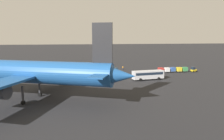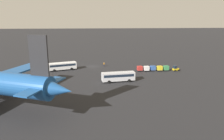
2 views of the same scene
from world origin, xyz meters
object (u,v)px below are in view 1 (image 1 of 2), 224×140
object	(u,v)px
cargo_cart_yellow	(179,69)
cargo_cart_blue	(173,69)
worker_person	(123,68)
cargo_cart_green	(185,69)
cargo_cart_white	(167,70)
shuttle_bus_near	(85,69)
baggage_tug	(194,70)
airplane	(25,72)
cargo_cart_red	(161,70)
shuttle_bus_far	(148,74)

from	to	relation	value
cargo_cart_yellow	cargo_cart_blue	distance (m)	2.64
worker_person	cargo_cart_blue	size ratio (longest dim) A/B	0.80
cargo_cart_green	cargo_cart_white	distance (m)	7.85
shuttle_bus_near	baggage_tug	distance (m)	44.90
airplane	cargo_cart_red	size ratio (longest dim) A/B	22.84
baggage_tug	cargo_cart_green	bearing A→B (deg)	-20.51
cargo_cart_yellow	cargo_cart_red	distance (m)	7.85
shuttle_bus_far	cargo_cart_yellow	distance (m)	21.85
shuttle_bus_near	cargo_cart_red	bearing A→B (deg)	153.56
shuttle_bus_far	worker_person	distance (m)	23.15
shuttle_bus_near	shuttle_bus_far	world-z (taller)	shuttle_bus_far
shuttle_bus_near	baggage_tug	bearing A→B (deg)	155.58
baggage_tug	shuttle_bus_far	bearing A→B (deg)	10.87
shuttle_bus_near	cargo_cart_white	distance (m)	33.36
cargo_cart_green	cargo_cart_red	bearing A→B (deg)	-0.95
shuttle_bus_far	cargo_cart_yellow	world-z (taller)	shuttle_bus_far
airplane	cargo_cart_yellow	xyz separation A→B (m)	(-53.45, -30.69, -5.38)
shuttle_bus_far	cargo_cart_red	distance (m)	16.40
shuttle_bus_near	cargo_cart_yellow	distance (m)	38.55
cargo_cart_green	cargo_cart_blue	size ratio (longest dim) A/B	1.00
worker_person	shuttle_bus_near	bearing A→B (deg)	17.86
shuttle_bus_far	cargo_cart_green	xyz separation A→B (m)	(-20.30, -12.93, -0.70)
shuttle_bus_far	cargo_cart_yellow	xyz separation A→B (m)	(-17.68, -12.82, -0.70)
cargo_cart_blue	cargo_cart_red	bearing A→B (deg)	0.85
airplane	shuttle_bus_far	size ratio (longest dim) A/B	4.44
shuttle_bus_far	cargo_cart_white	xyz separation A→B (m)	(-12.45, -12.84, -0.70)
cargo_cart_red	worker_person	bearing A→B (deg)	-35.61
shuttle_bus_far	cargo_cart_blue	world-z (taller)	shuttle_bus_far
worker_person	cargo_cart_red	bearing A→B (deg)	144.39
baggage_tug	cargo_cart_white	bearing A→B (deg)	-17.65
worker_person	cargo_cart_blue	xyz separation A→B (m)	(-18.80, 9.64, 0.32)
cargo_cart_white	cargo_cart_green	bearing A→B (deg)	-179.33
baggage_tug	worker_person	distance (m)	29.58
worker_person	shuttle_bus_far	bearing A→B (deg)	99.29
cargo_cart_blue	worker_person	bearing A→B (deg)	-27.15
airplane	worker_person	size ratio (longest dim) A/B	28.40
shuttle_bus_near	cargo_cart_yellow	xyz separation A→B (m)	(-38.27, 4.57, -0.64)
cargo_cart_green	worker_person	bearing A→B (deg)	-22.37
shuttle_bus_far	cargo_cart_white	bearing A→B (deg)	-141.74
baggage_tug	cargo_cart_yellow	size ratio (longest dim) A/B	1.24
worker_person	cargo_cart_red	xyz separation A→B (m)	(-13.57, 9.72, 0.32)
cargo_cart_blue	shuttle_bus_far	bearing A→B (deg)	41.18
shuttle_bus_far	cargo_cart_red	size ratio (longest dim) A/B	5.14
baggage_tug	cargo_cart_blue	size ratio (longest dim) A/B	1.24
shuttle_bus_far	airplane	bearing A→B (deg)	18.93
cargo_cart_blue	airplane	bearing A→B (deg)	31.42
cargo_cart_green	cargo_cart_yellow	xyz separation A→B (m)	(2.62, 0.11, 0.00)
airplane	worker_person	bearing A→B (deg)	-105.62
cargo_cart_blue	cargo_cart_red	world-z (taller)	same
shuttle_bus_far	worker_person	world-z (taller)	shuttle_bus_far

